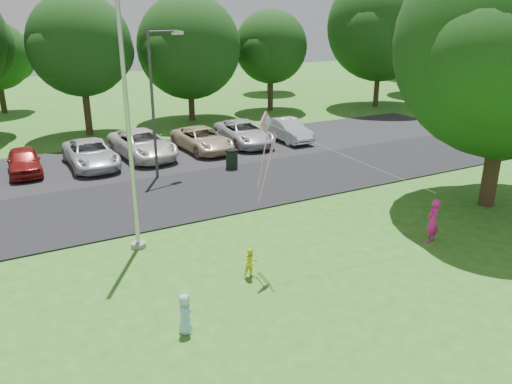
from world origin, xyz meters
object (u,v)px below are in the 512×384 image
woman (433,221)px  street_lamp (157,91)px  kite (270,138)px  child_yellow (251,263)px  flagpole (128,124)px  big_tree (511,50)px  child_blue (185,314)px  trash_can (232,159)px

woman → street_lamp: bearing=-77.0°
kite → woman: bearing=-40.7°
woman → child_yellow: 6.61m
flagpole → kite: size_ratio=1.64×
street_lamp → big_tree: 14.56m
child_yellow → child_blue: 3.14m
child_yellow → street_lamp: bearing=84.5°
street_lamp → woman: size_ratio=4.38×
big_tree → woman: size_ratio=6.81×
trash_can → child_blue: (-7.00, -11.83, 0.02)m
kite → big_tree: bearing=-27.7°
child_blue → kite: kite is taller
street_lamp → kite: bearing=-106.3°
woman → kite: kite is taller
trash_can → child_yellow: (-4.32, -10.19, -0.04)m
child_blue → big_tree: bearing=-66.6°
street_lamp → big_tree: (10.36, -10.02, 2.03)m
child_yellow → child_blue: bearing=-149.6°
flagpole → woman: flagpole is taller
flagpole → street_lamp: (3.18, 7.03, -0.07)m
flagpole → child_blue: bearing=-93.6°
child_blue → street_lamp: bearing=-1.8°
flagpole → big_tree: size_ratio=0.94×
child_blue → kite: size_ratio=0.17×
trash_can → kite: kite is taller
flagpole → trash_can: 10.06m
woman → child_blue: woman is taller
child_blue → child_yellow: bearing=-44.4°
flagpole → kite: flagpole is taller
flagpole → child_yellow: bearing=-56.9°
trash_can → child_yellow: size_ratio=1.07×
flagpole → street_lamp: size_ratio=1.47×
trash_can → kite: 10.90m
trash_can → woman: woman is taller
street_lamp → trash_can: 5.04m
big_tree → child_yellow: (-11.18, -0.62, -5.66)m
flagpole → trash_can: flagpole is taller
big_tree → kite: 10.53m
street_lamp → big_tree: big_tree is taller
child_yellow → kite: 3.68m
kite → street_lamp: bearing=61.7°
trash_can → big_tree: size_ratio=0.09×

